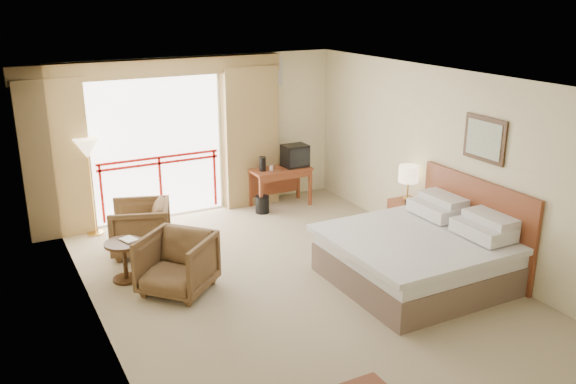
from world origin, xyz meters
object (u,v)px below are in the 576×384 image
tv (295,156)px  side_table (124,254)px  bed (419,255)px  table_lamp (409,175)px  nightstand (408,220)px  desk (279,176)px  armchair_far (142,252)px  armchair_near (179,291)px  wastebasket (262,204)px  floor_lamp (87,152)px

tv → side_table: size_ratio=0.80×
bed → tv: tv is taller
tv → side_table: 3.96m
side_table → table_lamp: bearing=-7.6°
nightstand → table_lamp: bearing=91.2°
table_lamp → desk: bearing=113.7°
bed → armchair_far: bed is taller
tv → armchair_near: size_ratio=0.51×
tv → armchair_near: bearing=-158.7°
table_lamp → wastebasket: table_lamp is taller
wastebasket → bed: bearing=-78.6°
table_lamp → side_table: bearing=172.4°
table_lamp → armchair_far: size_ratio=0.63×
tv → side_table: (-3.53, -1.73, -0.52)m
wastebasket → side_table: bearing=-150.9°
table_lamp → armchair_far: table_lamp is taller
bed → side_table: bed is taller
desk → wastebasket: bearing=-152.1°
wastebasket → armchair_far: 2.45m
nightstand → wastebasket: size_ratio=2.06×
armchair_near → floor_lamp: size_ratio=0.54×
bed → wastebasket: size_ratio=6.99×
desk → side_table: 3.69m
tv → armchair_near: tv is taller
floor_lamp → nightstand: bearing=-30.4°
armchair_near → side_table: side_table is taller
nightstand → table_lamp: size_ratio=1.16×
nightstand → table_lamp: table_lamp is taller
bed → table_lamp: table_lamp is taller
armchair_near → floor_lamp: bearing=150.0°
wastebasket → floor_lamp: bearing=172.7°
wastebasket → floor_lamp: 3.07m
table_lamp → armchair_far: 4.20m
tv → side_table: tv is taller
desk → armchair_near: desk is taller
tv → floor_lamp: 3.60m
armchair_near → armchair_far: bearing=141.1°
desk → armchair_far: (-2.79, -0.95, -0.55)m
desk → floor_lamp: 3.36m
nightstand → armchair_near: bearing=-178.6°
bed → desk: (-0.23, 3.64, 0.17)m
tv → wastebasket: tv is taller
bed → tv: (0.07, 3.59, 0.52)m
nightstand → desk: desk is taller
side_table → floor_lamp: floor_lamp is taller
bed → nightstand: 1.48m
wastebasket → nightstand: bearing=-55.5°
nightstand → wastebasket: (-1.49, 2.16, -0.16)m
desk → armchair_far: bearing=-160.8°
armchair_far → nightstand: bearing=88.1°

